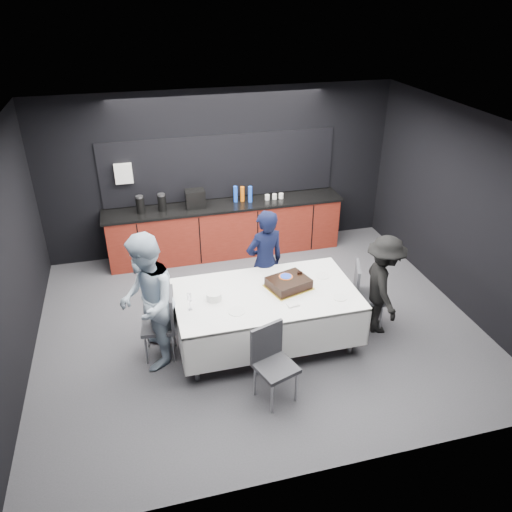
{
  "coord_description": "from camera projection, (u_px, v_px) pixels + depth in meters",
  "views": [
    {
      "loc": [
        -1.47,
        -5.53,
        4.27
      ],
      "look_at": [
        0.0,
        0.1,
        1.05
      ],
      "focal_mm": 35.0,
      "sensor_mm": 36.0,
      "label": 1
    }
  ],
  "objects": [
    {
      "name": "cake_assembly",
      "position": [
        289.0,
        283.0,
        6.44
      ],
      "size": [
        0.64,
        0.57,
        0.17
      ],
      "color": "yellow",
      "rests_on": "party_table"
    },
    {
      "name": "loose_plate_right_b",
      "position": [
        340.0,
        298.0,
        6.26
      ],
      "size": [
        0.18,
        0.18,
        0.01
      ],
      "primitive_type": "cylinder",
      "color": "white",
      "rests_on": "party_table"
    },
    {
      "name": "party_table",
      "position": [
        266.0,
        302.0,
        6.43
      ],
      "size": [
        2.32,
        1.32,
        0.78
      ],
      "color": "#99999E",
      "rests_on": "ground"
    },
    {
      "name": "kitchenette",
      "position": [
        224.0,
        225.0,
        8.69
      ],
      "size": [
        4.1,
        0.64,
        2.05
      ],
      "color": "#5F170F",
      "rests_on": "ground"
    },
    {
      "name": "person_left",
      "position": [
        147.0,
        302.0,
        5.98
      ],
      "size": [
        0.72,
        0.9,
        1.77
      ],
      "primitive_type": "imported",
      "rotation": [
        0.0,
        0.0,
        -1.63
      ],
      "color": "#A3B8CD",
      "rests_on": "ground"
    },
    {
      "name": "loose_plate_far",
      "position": [
        268.0,
        276.0,
        6.72
      ],
      "size": [
        0.18,
        0.18,
        0.01
      ],
      "primitive_type": "cylinder",
      "color": "white",
      "rests_on": "party_table"
    },
    {
      "name": "champagne_flute",
      "position": [
        189.0,
        298.0,
        5.96
      ],
      "size": [
        0.06,
        0.06,
        0.22
      ],
      "color": "white",
      "rests_on": "party_table"
    },
    {
      "name": "chair_near",
      "position": [
        272.0,
        358.0,
        5.63
      ],
      "size": [
        0.53,
        0.53,
        0.92
      ],
      "color": "#333338",
      "rests_on": "ground"
    },
    {
      "name": "chair_right",
      "position": [
        364.0,
        291.0,
        6.85
      ],
      "size": [
        0.54,
        0.54,
        0.92
      ],
      "color": "#333338",
      "rests_on": "ground"
    },
    {
      "name": "fork_pile",
      "position": [
        293.0,
        305.0,
        6.11
      ],
      "size": [
        0.16,
        0.11,
        0.02
      ],
      "primitive_type": "cube",
      "rotation": [
        0.0,
        0.0,
        0.15
      ],
      "color": "white",
      "rests_on": "party_table"
    },
    {
      "name": "loose_plate_right_a",
      "position": [
        323.0,
        276.0,
        6.72
      ],
      "size": [
        0.19,
        0.19,
        0.01
      ],
      "primitive_type": "cylinder",
      "color": "white",
      "rests_on": "party_table"
    },
    {
      "name": "ground",
      "position": [
        258.0,
        324.0,
        7.07
      ],
      "size": [
        6.0,
        6.0,
        0.0
      ],
      "primitive_type": "plane",
      "color": "#45454A",
      "rests_on": "ground"
    },
    {
      "name": "person_center",
      "position": [
        265.0,
        263.0,
        7.0
      ],
      "size": [
        0.66,
        0.51,
        1.6
      ],
      "primitive_type": "imported",
      "rotation": [
        0.0,
        0.0,
        3.38
      ],
      "color": "black",
      "rests_on": "ground"
    },
    {
      "name": "person_right",
      "position": [
        383.0,
        285.0,
        6.66
      ],
      "size": [
        0.69,
        1.0,
        1.42
      ],
      "primitive_type": "imported",
      "rotation": [
        0.0,
        0.0,
        1.38
      ],
      "color": "black",
      "rests_on": "ground"
    },
    {
      "name": "loose_plate_near",
      "position": [
        237.0,
        311.0,
        6.0
      ],
      "size": [
        0.2,
        0.2,
        0.01
      ],
      "primitive_type": "cylinder",
      "color": "white",
      "rests_on": "party_table"
    },
    {
      "name": "chair_left",
      "position": [
        164.0,
        320.0,
        6.26
      ],
      "size": [
        0.47,
        0.47,
        0.92
      ],
      "color": "#333338",
      "rests_on": "ground"
    },
    {
      "name": "room_shell",
      "position": [
        258.0,
        203.0,
        6.18
      ],
      "size": [
        6.04,
        5.04,
        2.82
      ],
      "color": "white",
      "rests_on": "ground"
    },
    {
      "name": "plate_stack",
      "position": [
        214.0,
        296.0,
        6.2
      ],
      "size": [
        0.19,
        0.19,
        0.1
      ],
      "primitive_type": "cylinder",
      "color": "white",
      "rests_on": "party_table"
    }
  ]
}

